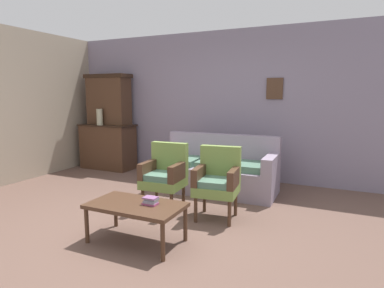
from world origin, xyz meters
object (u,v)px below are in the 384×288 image
object	(u,v)px
vase_on_cabinet	(100,117)
coffee_table	(136,208)
floral_couch	(217,171)
armchair_near_couch_end	(165,173)
side_cabinet	(108,146)
book_stack_on_table	(151,201)
armchair_near_cabinet	(217,179)

from	to	relation	value
vase_on_cabinet	coffee_table	distance (m)	3.68
floral_couch	armchair_near_couch_end	world-z (taller)	same
side_cabinet	armchair_near_couch_end	size ratio (longest dim) A/B	1.28
vase_on_cabinet	book_stack_on_table	world-z (taller)	vase_on_cabinet
vase_on_cabinet	armchair_near_couch_end	xyz separation A→B (m)	(2.37, -1.50, -0.60)
armchair_near_couch_end	vase_on_cabinet	bearing A→B (deg)	147.61
side_cabinet	floral_couch	bearing A→B (deg)	-12.33
vase_on_cabinet	book_stack_on_table	bearing A→B (deg)	-41.88
coffee_table	book_stack_on_table	size ratio (longest dim) A/B	6.47
armchair_near_couch_end	armchair_near_cabinet	size ratio (longest dim) A/B	1.00
vase_on_cabinet	side_cabinet	bearing A→B (deg)	77.04
vase_on_cabinet	coffee_table	xyz separation A→B (m)	(2.59, -2.51, -0.72)
armchair_near_couch_end	book_stack_on_table	size ratio (longest dim) A/B	5.82
book_stack_on_table	side_cabinet	bearing A→B (deg)	135.71
armchair_near_couch_end	armchair_near_cabinet	distance (m)	0.75
book_stack_on_table	vase_on_cabinet	bearing A→B (deg)	138.12
book_stack_on_table	armchair_near_cabinet	bearing A→B (deg)	68.81
coffee_table	book_stack_on_table	xyz separation A→B (m)	(0.15, 0.05, 0.08)
side_cabinet	coffee_table	world-z (taller)	side_cabinet
side_cabinet	armchair_near_cabinet	distance (m)	3.50
vase_on_cabinet	armchair_near_cabinet	distance (m)	3.51
vase_on_cabinet	floral_couch	distance (m)	2.84
side_cabinet	vase_on_cabinet	distance (m)	0.65
side_cabinet	armchair_near_cabinet	world-z (taller)	side_cabinet
armchair_near_couch_end	coffee_table	xyz separation A→B (m)	(0.22, -1.00, -0.12)
vase_on_cabinet	armchair_near_cabinet	xyz separation A→B (m)	(3.12, -1.49, -0.60)
side_cabinet	book_stack_on_table	xyz separation A→B (m)	(2.70, -2.64, -0.01)
side_cabinet	floral_couch	size ratio (longest dim) A/B	0.60
side_cabinet	coffee_table	bearing A→B (deg)	-46.47
vase_on_cabinet	floral_couch	bearing A→B (deg)	-8.52
armchair_near_cabinet	book_stack_on_table	size ratio (longest dim) A/B	5.82
side_cabinet	vase_on_cabinet	world-z (taller)	vase_on_cabinet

